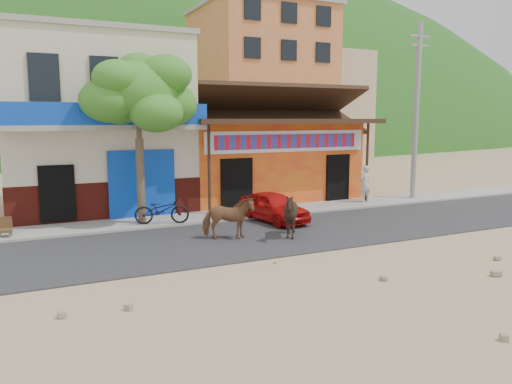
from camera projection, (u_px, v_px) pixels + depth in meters
ground at (343, 249)px, 14.67m from camera, size 120.00×120.00×0.00m
road at (300, 232)px, 16.89m from camera, size 60.00×5.00×0.04m
sidewalk at (255, 213)px, 20.01m from camera, size 60.00×2.00×0.12m
dance_club at (257, 160)px, 24.18m from camera, size 8.00×6.00×3.60m
cafe_building at (95, 126)px, 20.73m from camera, size 7.00×6.00×7.00m
apartment_front at (260, 90)px, 39.04m from camera, size 9.00×9.00×12.00m
apartment_rear at (316, 106)px, 48.39m from camera, size 8.00×8.00×10.00m
hillside at (74, 64)px, 75.38m from camera, size 100.00×40.00×24.00m
tree at (139, 139)px, 17.42m from camera, size 3.00×3.00×6.00m
utility_pole at (416, 112)px, 22.91m from camera, size 0.24×0.24×8.00m
cow_tan at (228, 218)px, 15.66m from camera, size 1.75×1.20×1.35m
cow_dark at (291, 215)px, 15.88m from camera, size 1.59×1.48×1.45m
red_car at (274, 207)px, 18.43m from camera, size 1.76×3.39×1.10m
scooter at (162, 210)px, 17.60m from camera, size 2.01×1.17×1.00m
pedestrian at (365, 184)px, 22.21m from camera, size 0.65×0.48×1.63m
cafe_chair_left at (4, 223)px, 15.65m from camera, size 0.47×0.47×0.89m
cafe_chair_right at (4, 219)px, 16.31m from camera, size 0.43×0.43×0.90m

